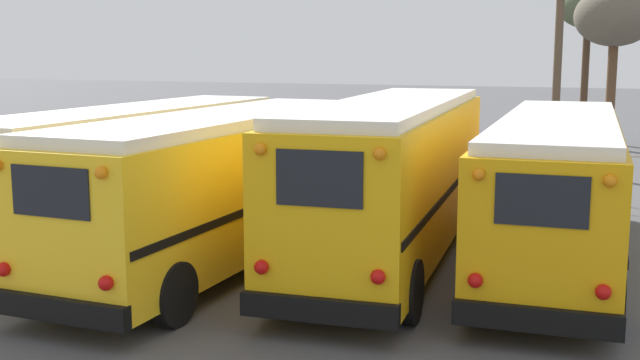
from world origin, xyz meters
TOP-DOWN VIEW (x-y plane):
  - ground_plane at (0.00, 0.00)m, footprint 160.00×160.00m
  - school_bus_0 at (-4.72, 0.55)m, footprint 2.87×10.55m
  - school_bus_1 at (-1.57, -1.05)m, footprint 2.96×10.34m
  - school_bus_2 at (1.57, 0.31)m, footprint 2.93×10.49m
  - school_bus_3 at (4.72, 1.17)m, footprint 2.66×10.73m
  - utility_pole at (3.77, 14.35)m, footprint 1.80×0.29m
  - bare_tree_0 at (5.57, 21.54)m, footprint 3.41×3.41m
  - bare_tree_1 at (4.37, 24.49)m, footprint 2.75×2.75m
  - fence_line at (0.00, 7.94)m, footprint 17.50×0.06m

SIDE VIEW (x-z plane):
  - ground_plane at x=0.00m, z-range 0.00..0.00m
  - fence_line at x=0.00m, z-range 0.28..1.70m
  - school_bus_3 at x=4.72m, z-range 0.14..3.11m
  - school_bus_0 at x=-4.72m, z-range 0.15..3.11m
  - school_bus_1 at x=-1.57m, z-range 0.15..3.18m
  - school_bus_2 at x=1.57m, z-range 0.15..3.43m
  - utility_pole at x=3.77m, z-range 0.15..7.19m
  - bare_tree_0 at x=5.57m, z-range 2.12..9.08m
  - bare_tree_1 at x=4.37m, z-range 2.48..9.78m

